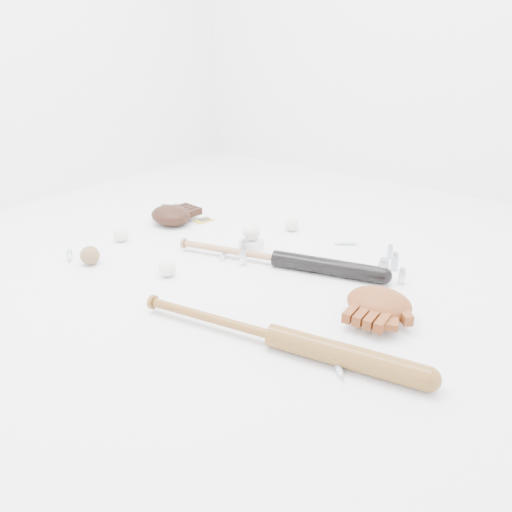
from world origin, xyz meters
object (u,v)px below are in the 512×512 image
Objects in this scene: bat_wood at (273,336)px; glove_dark at (171,215)px; bat_dark at (276,258)px; pedestal at (251,245)px.

glove_dark reaches higher than bat_wood.
bat_wood reaches higher than bat_dark.
bat_dark is 0.19m from pedestal.
pedestal is (-0.18, 0.07, -0.01)m from bat_dark.
glove_dark is 0.50m from pedestal.
bat_dark is 11.69× the size of pedestal.
pedestal is at bearing 143.28° from bat_dark.
bat_wood reaches higher than pedestal.
bat_wood is 1.12m from glove_dark.
bat_dark is 0.94× the size of bat_wood.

